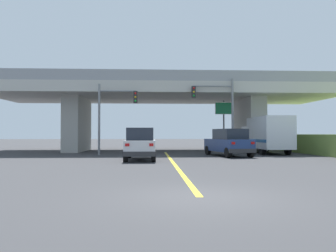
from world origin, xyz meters
name	(u,v)px	position (x,y,z in m)	size (l,w,h in m)	color
ground	(164,151)	(0.00, 24.37, 0.00)	(160.00, 160.00, 0.00)	#353538
overpass_bridge	(164,101)	(0.00, 24.37, 4.89)	(31.94, 10.90, 6.91)	#B7B5AD
lane_divider_stripe	(173,162)	(0.00, 10.97, 0.00)	(0.20, 21.93, 0.01)	yellow
suv_lead	(140,144)	(-1.94, 12.78, 1.01)	(1.89, 4.47, 2.02)	silver
suv_crossing	(229,142)	(4.47, 16.24, 1.02)	(2.93, 5.13, 2.02)	navy
box_truck	(266,134)	(8.53, 19.75, 1.61)	(2.33, 7.35, 3.05)	silver
traffic_signal_nearside	(219,106)	(4.27, 18.65, 3.95)	(3.44, 0.36, 6.16)	slate
traffic_signal_farside	(112,109)	(-4.34, 18.25, 3.61)	(3.10, 0.36, 5.61)	slate
highway_sign	(224,114)	(5.35, 21.99, 3.46)	(1.60, 0.17, 4.70)	#56595E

